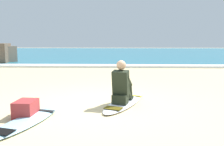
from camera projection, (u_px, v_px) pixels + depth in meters
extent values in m
plane|color=#CCB584|center=(95.00, 105.00, 5.49)|extent=(80.00, 80.00, 0.00)
cube|color=teal|center=(115.00, 53.00, 26.75)|extent=(80.00, 28.00, 0.10)
cube|color=white|center=(110.00, 66.00, 13.18)|extent=(80.00, 0.90, 0.11)
ellipsoid|color=silver|center=(125.00, 102.00, 5.58)|extent=(1.25, 2.12, 0.07)
cube|color=gold|center=(133.00, 95.00, 6.11)|extent=(0.48, 0.27, 0.01)
cube|color=#4C400C|center=(113.00, 108.00, 4.98)|extent=(0.43, 0.36, 0.01)
cube|color=black|center=(120.00, 99.00, 5.31)|extent=(0.38, 0.34, 0.20)
cylinder|color=black|center=(118.00, 90.00, 5.50)|extent=(0.26, 0.43, 0.43)
cylinder|color=black|center=(120.00, 90.00, 5.70)|extent=(0.19, 0.28, 0.42)
cube|color=black|center=(121.00, 97.00, 5.79)|extent=(0.16, 0.24, 0.05)
cylinder|color=black|center=(127.00, 91.00, 5.43)|extent=(0.26, 0.43, 0.43)
cylinder|color=black|center=(130.00, 90.00, 5.63)|extent=(0.19, 0.28, 0.42)
cube|color=black|center=(130.00, 98.00, 5.72)|extent=(0.16, 0.24, 0.05)
cube|color=black|center=(121.00, 83.00, 5.30)|extent=(0.41, 0.38, 0.57)
sphere|color=tan|center=(121.00, 65.00, 5.28)|extent=(0.21, 0.21, 0.21)
cylinder|color=black|center=(117.00, 80.00, 5.48)|extent=(0.20, 0.41, 0.31)
cylinder|color=black|center=(129.00, 81.00, 5.40)|extent=(0.20, 0.41, 0.31)
ellipsoid|color=#9ED1E5|center=(27.00, 121.00, 4.30)|extent=(0.99, 2.00, 0.07)
cube|color=black|center=(43.00, 110.00, 4.81)|extent=(0.49, 0.22, 0.01)
cube|color=black|center=(2.00, 131.00, 3.71)|extent=(0.41, 0.32, 0.01)
cube|color=#756656|center=(0.00, 55.00, 15.27)|extent=(2.32, 2.32, 1.08)
cube|color=maroon|center=(26.00, 109.00, 4.61)|extent=(0.38, 0.49, 0.32)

